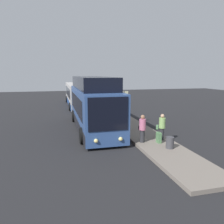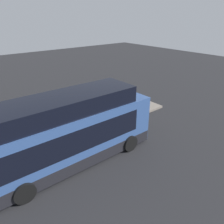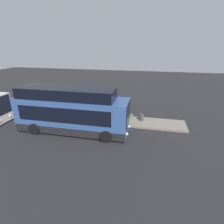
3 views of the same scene
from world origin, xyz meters
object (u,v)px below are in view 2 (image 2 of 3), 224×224
(suitcase, at_px, (106,113))
(trash_bin, at_px, (115,109))
(sign_post, at_px, (43,119))
(bus_lead, at_px, (68,134))
(passenger_boarding, at_px, (97,107))
(passenger_waiting, at_px, (110,112))

(suitcase, bearing_deg, trash_bin, 8.42)
(trash_bin, bearing_deg, suitcase, -171.58)
(suitcase, height_order, sign_post, sign_post)
(suitcase, bearing_deg, bus_lead, -148.00)
(passenger_boarding, bearing_deg, bus_lead, 64.21)
(bus_lead, height_order, passenger_waiting, bus_lead)
(trash_bin, bearing_deg, sign_post, -173.65)
(bus_lead, height_order, trash_bin, bus_lead)
(passenger_boarding, height_order, passenger_waiting, passenger_waiting)
(bus_lead, xyz_separation_m, passenger_waiting, (4.69, 2.22, -0.75))
(bus_lead, height_order, suitcase, bus_lead)
(bus_lead, distance_m, sign_post, 2.62)
(bus_lead, height_order, passenger_boarding, bus_lead)
(bus_lead, xyz_separation_m, trash_bin, (6.12, 3.31, -1.33))
(passenger_waiting, xyz_separation_m, suitcase, (0.36, 0.93, -0.59))
(passenger_boarding, xyz_separation_m, trash_bin, (1.62, -0.30, -0.55))
(bus_lead, height_order, sign_post, bus_lead)
(passenger_boarding, height_order, sign_post, sign_post)
(suitcase, height_order, trash_bin, suitcase)
(passenger_boarding, height_order, suitcase, passenger_boarding)
(passenger_waiting, distance_m, suitcase, 1.16)
(passenger_waiting, distance_m, sign_post, 5.08)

